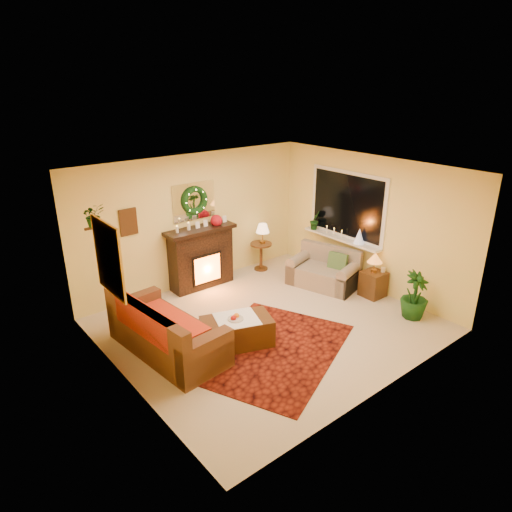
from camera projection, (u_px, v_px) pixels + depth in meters
floor at (269, 325)px, 7.72m from camera, size 5.00×5.00×0.00m
ceiling at (271, 172)px, 6.76m from camera, size 5.00×5.00×0.00m
wall_back at (194, 221)px, 8.86m from camera, size 5.00×5.00×0.00m
wall_front at (389, 305)px, 5.62m from camera, size 5.00×5.00×0.00m
wall_left at (120, 299)px, 5.77m from camera, size 4.50×4.50×0.00m
wall_right at (369, 224)px, 8.71m from camera, size 4.50×4.50×0.00m
area_rug at (271, 350)px, 7.01m from camera, size 3.07×2.75×0.01m
sofa at (167, 326)px, 6.84m from camera, size 1.08×2.10×0.87m
red_throw at (162, 322)px, 6.90m from camera, size 0.84×1.36×0.02m
fireplace at (201, 260)px, 8.97m from camera, size 1.26×0.41×1.15m
poinsettia at (216, 221)px, 8.88m from camera, size 0.23×0.23×0.23m
mantel_candle_a at (177, 231)px, 8.44m from camera, size 0.06×0.06×0.17m
mantel_candle_b at (189, 228)px, 8.59m from camera, size 0.07×0.07×0.20m
mantel_mirror at (194, 201)px, 8.70m from camera, size 0.92×0.02×0.72m
wreath at (195, 201)px, 8.66m from camera, size 0.55×0.11×0.55m
wall_art at (128, 222)px, 7.96m from camera, size 0.32×0.03×0.48m
gold_mirror at (108, 259)px, 5.84m from camera, size 0.03×0.84×1.00m
hanging_plant at (95, 226)px, 6.38m from camera, size 0.33×0.28×0.36m
loveseat at (324, 266)px, 9.02m from camera, size 1.10×1.47×0.76m
window_frame at (347, 205)px, 9.00m from camera, size 0.03×1.86×1.36m
window_glass at (347, 205)px, 8.99m from camera, size 0.02×1.70×1.22m
window_sill at (341, 239)px, 9.19m from camera, size 0.22×1.86×0.04m
mini_tree at (359, 236)px, 8.82m from camera, size 0.20×0.20×0.31m
sill_plant at (315, 220)px, 9.63m from camera, size 0.29×0.23×0.52m
side_table_round at (261, 255)px, 9.83m from camera, size 0.50×0.50×0.60m
lamp_cream at (263, 231)px, 9.64m from camera, size 0.28×0.28×0.44m
end_table_square at (373, 283)px, 8.65m from camera, size 0.41×0.41×0.49m
lamp_tiffany at (375, 260)px, 8.47m from camera, size 0.28×0.28×0.42m
coffee_table at (237, 333)px, 7.09m from camera, size 1.20×0.92×0.45m
fruit_bowl at (236, 320)px, 6.98m from camera, size 0.24×0.24×0.06m
floor_palm at (415, 294)px, 7.81m from camera, size 1.45×1.45×2.51m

